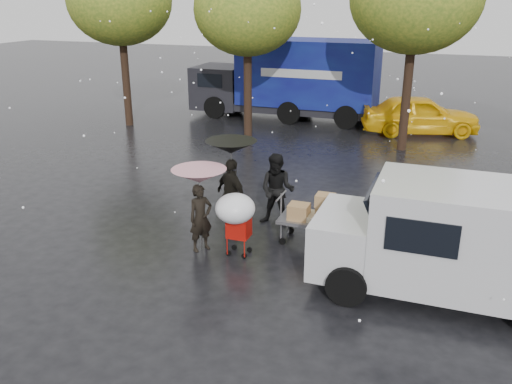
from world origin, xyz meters
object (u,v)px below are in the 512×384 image
(person_pink, at_px, (201,218))
(yellow_taxi, at_px, (420,115))
(blue_truck, at_px, (290,79))
(person_black, at_px, (232,195))
(shopping_cart, at_px, (236,212))
(white_van, at_px, (458,240))
(vendor_cart, at_px, (316,214))

(person_pink, relative_size, yellow_taxi, 0.33)
(blue_truck, height_order, yellow_taxi, blue_truck)
(blue_truck, distance_m, yellow_taxi, 5.93)
(person_black, height_order, yellow_taxi, person_black)
(shopping_cart, relative_size, white_van, 0.30)
(person_black, relative_size, blue_truck, 0.21)
(person_pink, xyz_separation_m, white_van, (5.27, -0.17, 0.40))
(shopping_cart, height_order, white_van, white_van)
(shopping_cart, xyz_separation_m, blue_truck, (-2.93, 13.67, 0.69))
(yellow_taxi, bearing_deg, blue_truck, 64.61)
(person_black, bearing_deg, yellow_taxi, -76.65)
(person_black, bearing_deg, blue_truck, -49.10)
(person_black, bearing_deg, vendor_cart, -151.74)
(person_pink, distance_m, vendor_cart, 2.58)
(white_van, height_order, blue_truck, blue_truck)
(person_black, relative_size, vendor_cart, 1.16)
(person_black, height_order, shopping_cart, person_black)
(vendor_cart, xyz_separation_m, white_van, (2.97, -1.34, 0.43))
(white_van, relative_size, blue_truck, 0.59)
(white_van, relative_size, yellow_taxi, 1.07)
(vendor_cart, bearing_deg, white_van, -24.34)
(vendor_cart, bearing_deg, blue_truck, 109.35)
(person_pink, height_order, person_black, person_black)
(person_black, relative_size, yellow_taxi, 0.39)
(vendor_cart, height_order, shopping_cart, shopping_cart)
(vendor_cart, xyz_separation_m, yellow_taxi, (1.41, 11.45, 0.05))
(vendor_cart, height_order, yellow_taxi, yellow_taxi)
(shopping_cart, bearing_deg, white_van, -1.08)
(vendor_cart, bearing_deg, person_pink, -152.93)
(white_van, bearing_deg, person_pink, 178.16)
(person_pink, xyz_separation_m, person_black, (0.22, 1.25, 0.12))
(person_black, height_order, vendor_cart, person_black)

